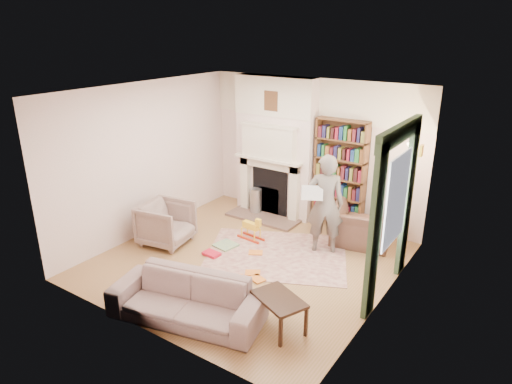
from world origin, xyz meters
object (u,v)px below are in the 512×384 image
Objects in this scene: man_reading at (325,204)px; rocking_horse at (251,228)px; armchair_reading at (361,226)px; coffee_table at (279,313)px; sofa at (187,299)px; bookcase at (340,169)px; paraffin_heater at (256,201)px; armchair_left at (166,223)px.

man_reading is 1.48m from rocking_horse.
coffee_table is (0.04, -2.89, -0.12)m from armchair_reading.
sofa is at bearing 50.38° from man_reading.
sofa is (-0.41, -3.88, -0.88)m from bookcase.
bookcase is at bearing -105.11° from man_reading.
rocking_horse is (-1.06, -1.42, -0.95)m from bookcase.
coffee_table is at bearing -78.10° from bookcase.
sofa reaches higher than coffee_table.
paraffin_heater is at bearing -47.83° from man_reading.
coffee_table is 2.63m from rocking_horse.
bookcase reaches higher than paraffin_heater.
armchair_left is 1.63× the size of rocking_horse.
sofa reaches higher than rocking_horse.
man_reading is at bearing 42.23° from armchair_reading.
armchair_left is (-2.92, -1.90, 0.03)m from armchair_reading.
sofa is 1.17× the size of man_reading.
man_reading is 3.40× the size of rocking_horse.
coffee_table is at bearing 75.12° from man_reading.
armchair_left is 2.11m from paraffin_heater.
armchair_reading is (0.67, -0.48, -0.83)m from bookcase.
rocking_horse is at bearing -60.84° from armchair_left.
man_reading is (-0.45, -0.60, 0.53)m from armchair_reading.
armchair_left is at bearing 127.46° from sofa.
sofa is 2.54m from rocking_horse.
man_reading is (0.22, -1.08, -0.30)m from bookcase.
armchair_reading reaches higher than rocking_horse.
armchair_reading is at bearing -66.86° from armchair_left.
paraffin_heater is (-1.89, 0.73, -0.60)m from man_reading.
paraffin_heater is (-2.34, 0.13, -0.07)m from armchair_reading.
bookcase is at bearing -53.24° from armchair_left.
bookcase reaches higher than coffee_table.
sofa is 1.23m from coffee_table.
armchair_left is at bearing 22.17° from armchair_reading.
bookcase is at bearing 125.81° from coffee_table.
armchair_left is at bearing 0.92° from man_reading.
armchair_reading is 2.07× the size of rocking_horse.
rocking_horse is (1.18, 0.96, -0.15)m from armchair_left.
paraffin_heater reaches higher than coffee_table.
armchair_reading reaches higher than sofa.
bookcase is at bearing 11.91° from paraffin_heater.
armchair_reading is 2.89m from coffee_table.
rocking_horse is at bearing -60.48° from paraffin_heater.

